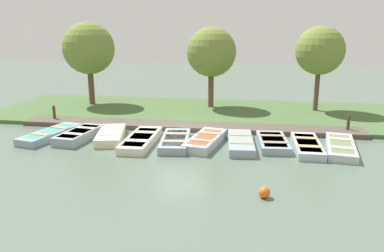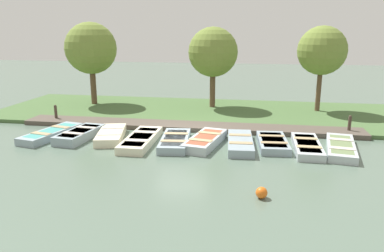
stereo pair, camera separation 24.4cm
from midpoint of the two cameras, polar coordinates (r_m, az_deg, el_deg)
name	(u,v)px [view 2 (the right image)]	position (r m, az deg, el deg)	size (l,w,h in m)	color
ground_plane	(182,137)	(17.72, -1.19, -1.61)	(80.00, 80.00, 0.00)	#566B5B
shore_bank	(198,112)	(22.47, 1.20, 2.12)	(8.00, 24.00, 0.19)	#476638
dock_walkway	(187,126)	(19.14, -0.34, -0.03)	(1.52, 17.32, 0.23)	#51473D
rowboat_0	(51,134)	(18.71, -20.29, -1.08)	(3.52, 1.73, 0.36)	#8C9EA8
rowboat_1	(80,134)	(18.01, -16.34, -1.24)	(2.94, 1.43, 0.43)	#8C9EA8
rowboat_2	(111,135)	(17.65, -11.85, -1.32)	(3.09, 1.75, 0.40)	beige
rowboat_3	(141,140)	(16.72, -7.38, -2.08)	(3.59, 1.20, 0.37)	beige
rowboat_4	(175,141)	(16.44, -2.20, -2.26)	(3.20, 1.47, 0.36)	#8C9EA8
rowboat_5	(205,141)	(16.39, 2.44, -2.24)	(3.30, 1.70, 0.41)	#B2BCC1
rowboat_6	(240,143)	(16.27, 7.80, -2.54)	(3.27, 1.28, 0.38)	#8C9EA8
rowboat_7	(273,143)	(16.58, 12.60, -2.49)	(2.85, 1.40, 0.35)	#8C9EA8
rowboat_8	(307,146)	(16.49, 17.53, -2.93)	(3.22, 1.08, 0.34)	#B2BCC1
rowboat_9	(341,147)	(16.78, 22.13, -3.04)	(3.53, 1.60, 0.35)	#B2BCC1
mooring_post_near	(56,113)	(21.62, -19.73, 1.82)	(0.15, 0.15, 0.96)	#47382D
mooring_post_far	(349,125)	(19.44, 23.20, 0.14)	(0.15, 0.15, 0.96)	#47382D
buoy	(262,193)	(11.59, 11.16, -9.94)	(0.35, 0.35, 0.35)	orange
park_tree_far_left	(91,49)	(25.01, -14.88, 11.33)	(3.26, 3.26, 5.39)	brown
park_tree_left	(213,52)	(23.23, 3.53, 11.13)	(3.02, 3.02, 5.09)	brown
park_tree_center	(322,51)	(23.28, 19.49, 10.74)	(2.82, 2.82, 5.15)	brown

